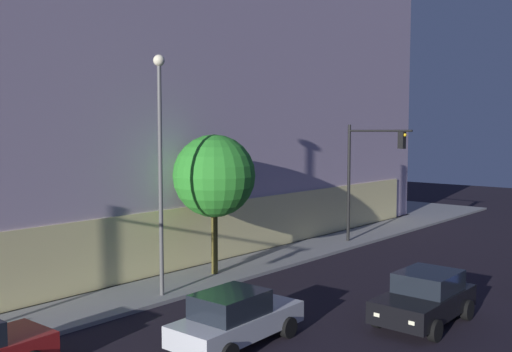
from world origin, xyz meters
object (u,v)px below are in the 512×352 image
(sidewalk_tree, at_px, (214,176))
(modern_building, at_px, (87,73))
(car_black, at_px, (425,297))
(car_silver, at_px, (236,318))
(traffic_light_far_corner, at_px, (367,165))
(street_lamp_sidewalk, at_px, (160,149))

(sidewalk_tree, bearing_deg, modern_building, 76.57)
(car_black, bearing_deg, car_silver, 148.46)
(traffic_light_far_corner, relative_size, sidewalk_tree, 1.08)
(street_lamp_sidewalk, xyz_separation_m, car_silver, (-1.63, -5.46, -5.00))
(sidewalk_tree, distance_m, car_black, 10.44)
(street_lamp_sidewalk, relative_size, car_black, 2.12)
(sidewalk_tree, height_order, car_black, sidewalk_tree)
(street_lamp_sidewalk, relative_size, car_silver, 2.00)
(modern_building, distance_m, car_silver, 25.77)
(traffic_light_far_corner, distance_m, sidewalk_tree, 10.52)
(street_lamp_sidewalk, xyz_separation_m, car_black, (4.06, -8.95, -4.95))
(modern_building, bearing_deg, traffic_light_far_corner, -69.28)
(street_lamp_sidewalk, bearing_deg, traffic_light_far_corner, -3.29)
(car_silver, relative_size, car_black, 1.06)
(car_black, bearing_deg, street_lamp_sidewalk, 114.38)
(modern_building, xyz_separation_m, street_lamp_sidewalk, (-7.49, -16.67, -4.55))
(sidewalk_tree, xyz_separation_m, car_silver, (-5.34, -6.29, -3.68))
(street_lamp_sidewalk, distance_m, sidewalk_tree, 4.02)
(sidewalk_tree, distance_m, car_silver, 9.03)
(traffic_light_far_corner, distance_m, car_black, 13.46)
(sidewalk_tree, bearing_deg, car_black, -87.96)
(modern_building, distance_m, street_lamp_sidewalk, 18.83)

